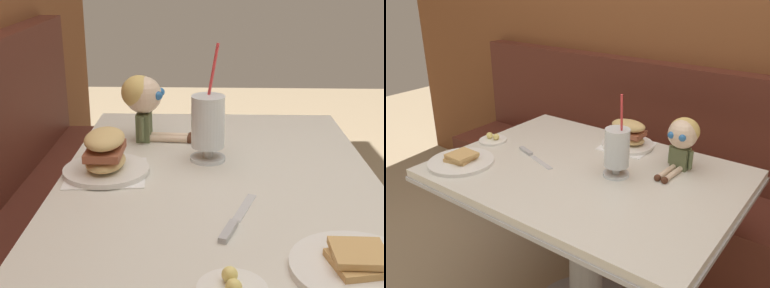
% 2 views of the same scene
% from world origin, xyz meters
% --- Properties ---
extents(diner_table, '(1.11, 0.81, 0.74)m').
position_xyz_m(diner_table, '(0.00, 0.18, 0.54)').
color(diner_table, silver).
rests_on(diner_table, ground).
extents(toast_plate, '(0.25, 0.25, 0.04)m').
position_xyz_m(toast_plate, '(-0.42, -0.06, 0.75)').
color(toast_plate, white).
rests_on(toast_plate, diner_table).
extents(milkshake_glass, '(0.10, 0.10, 0.32)m').
position_xyz_m(milkshake_glass, '(0.11, 0.21, 0.84)').
color(milkshake_glass, silver).
rests_on(milkshake_glass, diner_table).
extents(sandwich_plate, '(0.22, 0.22, 0.12)m').
position_xyz_m(sandwich_plate, '(0.01, 0.47, 0.79)').
color(sandwich_plate, white).
rests_on(sandwich_plate, diner_table).
extents(butter_saucer, '(0.12, 0.12, 0.04)m').
position_xyz_m(butter_saucer, '(-0.49, 0.17, 0.75)').
color(butter_saucer, white).
rests_on(butter_saucer, diner_table).
extents(butter_knife, '(0.23, 0.09, 0.01)m').
position_xyz_m(butter_knife, '(-0.26, 0.15, 0.74)').
color(butter_knife, silver).
rests_on(butter_knife, diner_table).
extents(seated_doll, '(0.12, 0.22, 0.20)m').
position_xyz_m(seated_doll, '(0.27, 0.40, 0.87)').
color(seated_doll, '#5B6642').
rests_on(seated_doll, diner_table).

